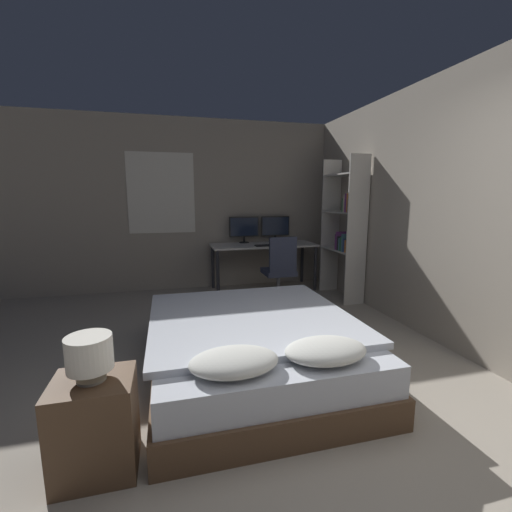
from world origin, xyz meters
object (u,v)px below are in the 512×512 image
Objects in this scene: monitor_right at (275,227)px; monitor_left at (244,228)px; bedside_lamp at (89,354)px; bookshelf at (346,225)px; nightstand at (96,425)px; office_chair at (280,277)px; bed at (254,347)px; computer_mouse at (285,244)px; desk at (264,249)px; keyboard at (268,245)px.

monitor_left is at bearing 180.00° from monitor_right.
bookshelf reaches higher than bedside_lamp.
nightstand is at bearing -121.01° from monitor_right.
monitor_left is 1.18m from office_chair.
bed is 2.69m from computer_mouse.
computer_mouse is 0.07× the size of office_chair.
bookshelf reaches higher than desk.
keyboard is at bearing 71.00° from bed.
monitor_left reaches higher than bed.
desk is 0.37m from computer_mouse.
monitor_right is 1.26m from bookshelf.
bedside_lamp is at bearing -121.05° from keyboard.
nightstand is (-1.08, -0.77, 0.02)m from bed.
bed is 4.00× the size of monitor_left.
nightstand is at bearing -126.05° from office_chair.
bedside_lamp is at bearing -138.25° from bookshelf.
computer_mouse is at bearing 0.00° from keyboard.
bedside_lamp is 3.70m from keyboard.
bookshelf is at bearing -4.15° from office_chair.
bedside_lamp is (-1.08, -0.77, 0.43)m from bed.
bed is at bearing -109.00° from keyboard.
desk is 0.48m from monitor_left.
keyboard is at bearing -59.29° from monitor_left.
bookshelf reaches higher than nightstand.
bed is at bearing 35.43° from nightstand.
office_chair is at bearing -72.58° from monitor_left.
bedside_lamp is 0.12× the size of bookshelf.
monitor_right is at bearing 91.82° from computer_mouse.
keyboard is at bearing -120.71° from monitor_right.
monitor_left is at bearing 78.94° from bed.
bed is at bearing -135.01° from bookshelf.
bed is at bearing -111.00° from monitor_right.
office_chair is (0.86, 1.90, 0.12)m from bed.
computer_mouse is (1.11, 2.40, 0.51)m from bed.
bedside_lamp reaches higher than bed.
bedside_lamp is at bearing -126.05° from office_chair.
desk is (0.83, 2.63, 0.41)m from bed.
keyboard is 0.19× the size of bookshelf.
bookshelf is at bearing -29.90° from keyboard.
monitor_right is (2.18, 3.62, 0.72)m from nightstand.
bedside_lamp is at bearing -124.66° from computer_mouse.
bookshelf is (1.00, -0.57, 0.34)m from keyboard.
monitor_right is 0.58m from keyboard.
desk is at bearing -139.70° from monitor_right.
bed is at bearing -114.81° from computer_mouse.
keyboard reaches higher than bed.
monitor_left is 0.51× the size of office_chair.
computer_mouse is at bearing 141.27° from bookshelf.
bed is 3.63× the size of nightstand.
nightstand is at bearing -138.25° from bookshelf.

